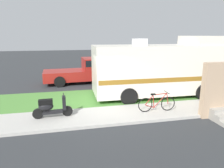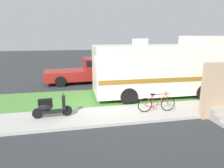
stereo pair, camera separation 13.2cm
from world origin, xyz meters
The scene contains 7 objects.
ground_plane centered at (0.00, 0.00, 0.00)m, with size 80.00×80.00×0.00m, color #2D3033.
sidewalk centered at (0.00, -1.20, 0.06)m, with size 24.00×2.00×0.12m.
grass_strip centered at (0.00, 1.50, 0.04)m, with size 24.00×3.40×0.08m.
motorhome_rv centered at (3.55, 1.24, 1.64)m, with size 7.26×2.73×3.45m.
scooter centered at (-2.29, -1.03, 0.58)m, with size 1.63×0.50×0.97m.
bicycle centered at (2.32, -1.32, 0.49)m, with size 1.74×0.52×0.88m.
pickup_truck_near centered at (-0.05, 5.66, 0.97)m, with size 5.28×2.31×1.83m.
Camera 2 is at (-1.38, -9.35, 3.50)m, focal length 32.39 mm.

